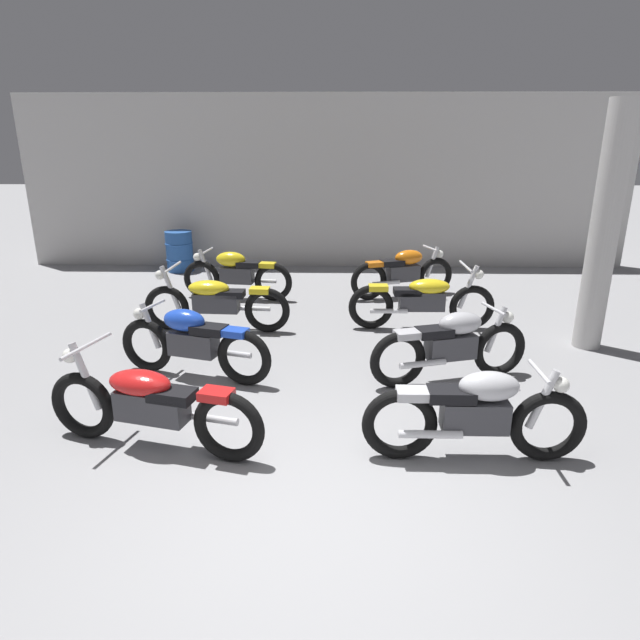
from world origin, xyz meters
name	(u,v)px	position (x,y,z in m)	size (l,w,h in m)	color
ground_plane	(311,516)	(0.00, 0.00, 0.00)	(60.00, 60.00, 0.00)	gray
back_wall	(326,183)	(0.00, 8.64, 1.80)	(12.97, 0.24, 3.60)	#BCBAB7
support_pillar	(604,230)	(3.65, 3.68, 1.60)	(0.36, 0.36, 3.20)	#BCBAB7
motorcycle_left_row_0	(151,404)	(-1.48, 0.94, 0.45)	(2.13, 0.81, 0.97)	black
motorcycle_left_row_1	(193,342)	(-1.49, 2.52, 0.46)	(1.92, 0.71, 0.88)	black
motorcycle_left_row_2	(215,301)	(-1.56, 4.20, 0.45)	(2.17, 0.68, 0.97)	black
motorcycle_left_row_3	(236,274)	(-1.53, 5.88, 0.46)	(1.97, 0.50, 0.88)	black
motorcycle_right_row_0	(476,413)	(1.42, 0.83, 0.46)	(1.97, 0.48, 0.88)	black
motorcycle_right_row_1	(452,345)	(1.54, 2.49, 0.46)	(1.92, 0.72, 0.88)	black
motorcycle_right_row_2	(423,300)	(1.49, 4.36, 0.45)	(2.17, 0.68, 0.97)	black
motorcycle_right_row_3	(403,272)	(1.42, 6.10, 0.46)	(1.90, 0.77, 0.88)	black
oil_drum	(180,251)	(-3.11, 8.00, 0.43)	(0.59, 0.59, 0.85)	#23519E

